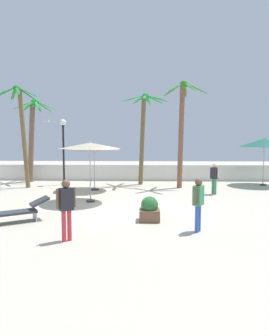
{
  "coord_description": "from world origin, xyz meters",
  "views": [
    {
      "loc": [
        0.5,
        -12.03,
        2.8
      ],
      "look_at": [
        0.0,
        3.12,
        1.4
      ],
      "focal_mm": 32.86,
      "sensor_mm": 36.0,
      "label": 1
    }
  ],
  "objects_px": {
    "palm_tree_0": "(21,124)",
    "lamp_post_1": "(63,142)",
    "palm_tree_1": "(182,123)",
    "lounge_chair_0": "(22,210)",
    "palm_tree_2": "(33,130)",
    "guest_1": "(198,200)",
    "palm_tree_3": "(144,125)",
    "patio_umbrella_1": "(90,146)",
    "guest_2": "(66,204)",
    "patio_umbrella_0": "(264,143)",
    "seagull_0": "(49,121)",
    "planter": "(150,210)",
    "guest_0": "(214,176)",
    "patio_umbrella_2": "(94,151)"
  },
  "relations": [
    {
      "from": "guest_0",
      "to": "guest_1",
      "type": "bearing_deg",
      "value": -106.61
    },
    {
      "from": "palm_tree_1",
      "to": "palm_tree_3",
      "type": "distance_m",
      "value": 2.56
    },
    {
      "from": "patio_umbrella_2",
      "to": "palm_tree_2",
      "type": "height_order",
      "value": "palm_tree_2"
    },
    {
      "from": "guest_1",
      "to": "palm_tree_0",
      "type": "bearing_deg",
      "value": 135.98
    },
    {
      "from": "palm_tree_3",
      "to": "seagull_0",
      "type": "bearing_deg",
      "value": 164.45
    },
    {
      "from": "patio_umbrella_1",
      "to": "guest_1",
      "type": "bearing_deg",
      "value": -47.39
    },
    {
      "from": "palm_tree_2",
      "to": "palm_tree_3",
      "type": "relative_size",
      "value": 0.97
    },
    {
      "from": "lamp_post_1",
      "to": "guest_0",
      "type": "height_order",
      "value": "lamp_post_1"
    },
    {
      "from": "palm_tree_3",
      "to": "lamp_post_1",
      "type": "distance_m",
      "value": 5.06
    },
    {
      "from": "patio_umbrella_2",
      "to": "guest_2",
      "type": "distance_m",
      "value": 8.72
    },
    {
      "from": "patio_umbrella_2",
      "to": "planter",
      "type": "bearing_deg",
      "value": -65.21
    },
    {
      "from": "patio_umbrella_0",
      "to": "seagull_0",
      "type": "xyz_separation_m",
      "value": [
        -13.83,
        1.96,
        1.45
      ]
    },
    {
      "from": "palm_tree_3",
      "to": "planter",
      "type": "bearing_deg",
      "value": -88.35
    },
    {
      "from": "seagull_0",
      "to": "planter",
      "type": "distance_m",
      "value": 13.0
    },
    {
      "from": "palm_tree_2",
      "to": "guest_1",
      "type": "height_order",
      "value": "palm_tree_2"
    },
    {
      "from": "palm_tree_1",
      "to": "guest_1",
      "type": "bearing_deg",
      "value": -93.28
    },
    {
      "from": "guest_1",
      "to": "planter",
      "type": "relative_size",
      "value": 1.93
    },
    {
      "from": "palm_tree_2",
      "to": "lounge_chair_0",
      "type": "relative_size",
      "value": 2.97
    },
    {
      "from": "guest_2",
      "to": "lounge_chair_0",
      "type": "bearing_deg",
      "value": 136.68
    },
    {
      "from": "patio_umbrella_0",
      "to": "seagull_0",
      "type": "bearing_deg",
      "value": 171.94
    },
    {
      "from": "seagull_0",
      "to": "patio_umbrella_0",
      "type": "bearing_deg",
      "value": -8.06
    },
    {
      "from": "patio_umbrella_0",
      "to": "patio_umbrella_1",
      "type": "relative_size",
      "value": 1.1
    },
    {
      "from": "patio_umbrella_1",
      "to": "palm_tree_1",
      "type": "xyz_separation_m",
      "value": [
        4.56,
        4.2,
        1.22
      ]
    },
    {
      "from": "palm_tree_2",
      "to": "guest_2",
      "type": "relative_size",
      "value": 3.19
    },
    {
      "from": "lounge_chair_0",
      "to": "guest_0",
      "type": "height_order",
      "value": "guest_0"
    },
    {
      "from": "patio_umbrella_1",
      "to": "guest_0",
      "type": "xyz_separation_m",
      "value": [
        6.0,
        2.1,
        -1.56
      ]
    },
    {
      "from": "guest_2",
      "to": "seagull_0",
      "type": "relative_size",
      "value": 1.89
    },
    {
      "from": "palm_tree_1",
      "to": "patio_umbrella_2",
      "type": "bearing_deg",
      "value": -168.83
    },
    {
      "from": "palm_tree_0",
      "to": "palm_tree_3",
      "type": "xyz_separation_m",
      "value": [
        7.04,
        1.5,
        -0.03
      ]
    },
    {
      "from": "palm_tree_0",
      "to": "seagull_0",
      "type": "xyz_separation_m",
      "value": [
        0.57,
        3.3,
        0.36
      ]
    },
    {
      "from": "palm_tree_1",
      "to": "planter",
      "type": "bearing_deg",
      "value": -104.75
    },
    {
      "from": "patio_umbrella_1",
      "to": "palm_tree_3",
      "type": "distance_m",
      "value": 6.12
    },
    {
      "from": "palm_tree_0",
      "to": "lamp_post_1",
      "type": "bearing_deg",
      "value": 29.55
    },
    {
      "from": "patio_umbrella_1",
      "to": "seagull_0",
      "type": "bearing_deg",
      "value": 119.27
    },
    {
      "from": "guest_1",
      "to": "guest_2",
      "type": "relative_size",
      "value": 0.96
    },
    {
      "from": "palm_tree_0",
      "to": "guest_1",
      "type": "distance_m",
      "value": 12.45
    },
    {
      "from": "patio_umbrella_0",
      "to": "planter",
      "type": "height_order",
      "value": "patio_umbrella_0"
    },
    {
      "from": "patio_umbrella_1",
      "to": "seagull_0",
      "type": "xyz_separation_m",
      "value": [
        -4.11,
        7.33,
        1.55
      ]
    },
    {
      "from": "patio_umbrella_0",
      "to": "palm_tree_3",
      "type": "bearing_deg",
      "value": 178.76
    },
    {
      "from": "patio_umbrella_2",
      "to": "palm_tree_0",
      "type": "bearing_deg",
      "value": 169.6
    },
    {
      "from": "patio_umbrella_1",
      "to": "patio_umbrella_2",
      "type": "bearing_deg",
      "value": 96.15
    },
    {
      "from": "palm_tree_2",
      "to": "guest_1",
      "type": "distance_m",
      "value": 14.34
    },
    {
      "from": "patio_umbrella_0",
      "to": "guest_2",
      "type": "bearing_deg",
      "value": -131.27
    },
    {
      "from": "palm_tree_0",
      "to": "palm_tree_2",
      "type": "relative_size",
      "value": 1.08
    },
    {
      "from": "palm_tree_0",
      "to": "palm_tree_1",
      "type": "xyz_separation_m",
      "value": [
        9.24,
        0.17,
        0.03
      ]
    },
    {
      "from": "palm_tree_1",
      "to": "lounge_chair_0",
      "type": "relative_size",
      "value": 3.32
    },
    {
      "from": "guest_0",
      "to": "seagull_0",
      "type": "relative_size",
      "value": 1.76
    },
    {
      "from": "palm_tree_2",
      "to": "lounge_chair_0",
      "type": "xyz_separation_m",
      "value": [
        3.2,
        -9.95,
        -3.01
      ]
    },
    {
      "from": "palm_tree_1",
      "to": "guest_0",
      "type": "xyz_separation_m",
      "value": [
        1.45,
        -2.11,
        -2.77
      ]
    },
    {
      "from": "patio_umbrella_1",
      "to": "lamp_post_1",
      "type": "distance_m",
      "value": 5.82
    }
  ]
}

